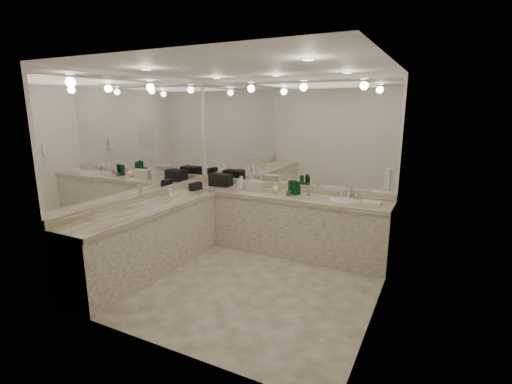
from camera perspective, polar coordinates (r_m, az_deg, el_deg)
The scene contains 34 objects.
floor at distance 4.86m, azimuth -1.89°, elevation -13.58°, with size 3.20×3.20×0.00m, color beige.
ceiling at distance 4.37m, azimuth -2.15°, elevation 18.59°, with size 3.20×3.20×0.00m, color white.
wall_back at distance 5.77m, azimuth 5.23°, elevation 4.22°, with size 3.20×0.02×2.60m, color silver.
wall_left at distance 5.38m, azimuth -17.11°, elevation 3.07°, with size 0.02×3.00×2.60m, color silver.
wall_right at distance 3.93m, azimuth 18.84°, elevation -0.52°, with size 0.02×3.00×2.60m, color silver.
vanity_back_base at distance 5.70m, azimuth 3.92°, elevation -4.95°, with size 3.20×0.60×0.84m, color silver.
vanity_back_top at distance 5.57m, azimuth 3.95°, elevation -0.57°, with size 3.20×0.64×0.06m, color beige.
vanity_left_base at distance 5.19m, azimuth -16.35°, elevation -7.30°, with size 0.60×2.40×0.84m, color silver.
vanity_left_top at distance 5.05m, azimuth -16.59°, elevation -2.52°, with size 0.64×2.42×0.06m, color beige.
backsplash_back at distance 5.82m, azimuth 5.09°, elevation 0.79°, with size 3.20×0.04×0.10m, color beige.
backsplash_left at distance 5.44m, azimuth -16.71°, elevation -0.58°, with size 0.04×3.00×0.10m, color beige.
mirror_back at distance 5.71m, azimuth 5.28°, elevation 8.92°, with size 3.12×0.01×1.55m, color white.
mirror_left at distance 5.32m, azimuth -17.35°, elevation 8.11°, with size 0.01×2.92×1.55m, color white.
sink at distance 5.29m, azimuth 13.51°, elevation -1.36°, with size 0.44×0.44×0.03m, color white.
faucet at distance 5.47m, azimuth 14.07°, elevation -0.11°, with size 0.24×0.16×0.14m, color silver.
wall_phone at distance 4.61m, azimuth 19.63°, elevation 1.95°, with size 0.06×0.10×0.24m, color white.
door at distance 3.53m, azimuth 17.12°, elevation -6.15°, with size 0.02×0.82×2.10m, color white.
black_toiletry_bag at distance 6.13m, azimuth -5.47°, elevation 1.86°, with size 0.34×0.22×0.20m, color black.
black_bag_spill at distance 5.87m, azimuth -9.27°, elevation 0.83°, with size 0.09×0.21×0.11m, color black.
cream_cosmetic_case at distance 5.73m, azimuth 0.02°, elevation 0.96°, with size 0.28×0.17×0.16m, color beige.
hand_towel at distance 5.17m, azimuth 17.36°, elevation -1.65°, with size 0.24×0.16×0.04m, color white.
lotion_left at distance 5.41m, azimuth -13.01°, elevation -0.26°, with size 0.06×0.06×0.13m, color white.
soap_bottle_a at distance 5.84m, azimuth -2.15°, elevation 1.43°, with size 0.08×0.08×0.21m, color white.
soap_bottle_b at distance 5.87m, azimuth -2.40°, elevation 1.37°, with size 0.08×0.09×0.19m, color silver.
soap_bottle_c at distance 5.61m, azimuth 3.06°, elevation 0.67°, with size 0.12×0.12×0.16m, color #EEE88F.
green_bottle_0 at distance 5.55m, azimuth 5.30°, elevation 0.73°, with size 0.07×0.07×0.20m, color #0E5427.
green_bottle_1 at distance 5.49m, azimuth 5.92°, elevation 0.65°, with size 0.06×0.06×0.22m, color #0E5427.
green_bottle_2 at distance 5.54m, azimuth 6.43°, elevation 0.62°, with size 0.07×0.07×0.19m, color #0E5427.
amenity_bottle_0 at distance 5.73m, azimuth -0.28°, elevation 0.66°, with size 0.05×0.05×0.10m, color #9966B2.
amenity_bottle_1 at distance 5.45m, azimuth 4.99°, elevation -0.22°, with size 0.06×0.06×0.07m, color #3F3F4C.
amenity_bottle_2 at distance 5.48m, azimuth 8.04°, elevation -0.18°, with size 0.05×0.05×0.07m, color #9966B2.
amenity_bottle_3 at distance 5.68m, azimuth 0.05°, elevation 0.44°, with size 0.06×0.06×0.08m, color white.
amenity_bottle_4 at distance 6.03m, azimuth -2.51°, elevation 1.49°, with size 0.05×0.05×0.15m, color silver.
amenity_bottle_5 at distance 5.57m, azimuth 6.70°, elevation 0.24°, with size 0.04×0.04×0.11m, color #3F3F4C.
Camera 1 is at (2.11, -3.80, 2.17)m, focal length 26.00 mm.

